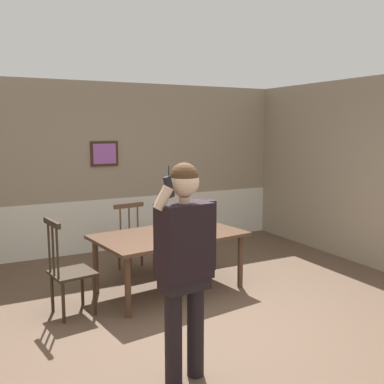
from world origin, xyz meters
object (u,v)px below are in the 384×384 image
Objects in this scene: dining_table at (169,240)px; person_figure at (185,256)px; chair_by_doorway at (135,238)px; chair_near_window at (69,270)px.

person_figure is (-0.71, -1.88, 0.38)m from dining_table.
chair_by_doorway is at bearing 97.57° from dining_table.
chair_near_window is 1.88m from person_figure.
chair_near_window is 1.13× the size of chair_by_doorway.
chair_by_doorway is at bearing 124.67° from chair_near_window.
chair_near_window is at bearing -78.11° from person_figure.
dining_table is 0.94m from chair_by_doorway.
dining_table is at bearing 89.04° from chair_near_window.
person_figure is (-0.59, -2.80, 0.56)m from chair_by_doorway.
chair_by_doorway is 2.91m from person_figure.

